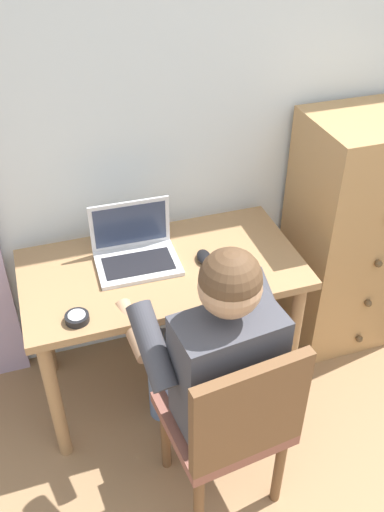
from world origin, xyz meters
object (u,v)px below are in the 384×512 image
at_px(laptop, 135,250).
at_px(desk_clock, 77,318).
at_px(computer_mouse, 204,257).
at_px(desk, 163,286).
at_px(chair, 232,422).
at_px(dresser, 351,235).
at_px(person_seated, 211,352).

bearing_deg(laptop, desk_clock, -134.63).
height_order(computer_mouse, desk_clock, computer_mouse).
height_order(desk, computer_mouse, computer_mouse).
relative_size(chair, desk_clock, 9.64).
relative_size(desk, computer_mouse, 11.68).
xyz_separation_m(dresser, person_seated, (-0.92, -0.57, 0.06)).
bearing_deg(computer_mouse, desk, -175.17).
bearing_deg(chair, desk_clock, 136.19).
bearing_deg(dresser, desk, -174.63).
distance_m(chair, person_seated, 0.26).
bearing_deg(chair, computer_mouse, 80.13).
distance_m(computer_mouse, desk_clock, 0.60).
relative_size(desk, person_seated, 0.99).
xyz_separation_m(desk, person_seated, (0.05, -0.48, 0.06)).
bearing_deg(chair, desk, 95.97).
bearing_deg(desk, laptop, 141.24).
xyz_separation_m(dresser, computer_mouse, (-0.79, -0.11, 0.13)).
relative_size(person_seated, desk_clock, 13.17).
bearing_deg(laptop, computer_mouse, -18.25).
height_order(laptop, computer_mouse, laptop).
xyz_separation_m(person_seated, computer_mouse, (0.13, 0.46, 0.07)).
bearing_deg(dresser, person_seated, -148.42).
distance_m(chair, computer_mouse, 0.70).
xyz_separation_m(desk, desk_clock, (-0.39, -0.22, 0.12)).
distance_m(person_seated, laptop, 0.58).
bearing_deg(chair, laptop, 102.46).
relative_size(desk, chair, 1.35).
xyz_separation_m(chair, person_seated, (-0.02, 0.18, 0.18)).
relative_size(desk, laptop, 3.37).
bearing_deg(dresser, laptop, -179.09).
bearing_deg(chair, person_seated, 95.64).
height_order(dresser, laptop, dresser).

